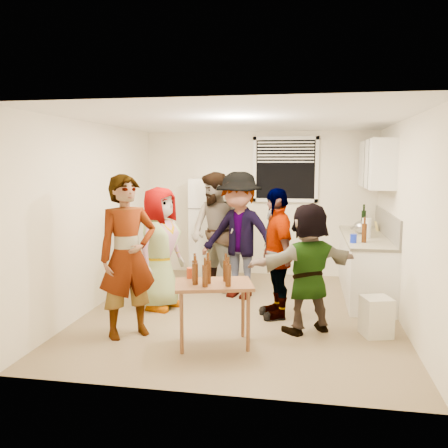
% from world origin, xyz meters
% --- Properties ---
extents(room, '(4.00, 4.50, 2.50)m').
position_xyz_m(room, '(0.00, 0.00, 0.00)').
color(room, white).
rests_on(room, ground).
extents(window, '(1.12, 0.10, 1.06)m').
position_xyz_m(window, '(0.45, 2.21, 1.85)').
color(window, white).
rests_on(window, room).
extents(refrigerator, '(0.70, 0.70, 1.70)m').
position_xyz_m(refrigerator, '(-0.75, 1.88, 0.85)').
color(refrigerator, white).
rests_on(refrigerator, ground).
extents(counter_lower, '(0.60, 2.20, 0.86)m').
position_xyz_m(counter_lower, '(1.70, 1.15, 0.43)').
color(counter_lower, white).
rests_on(counter_lower, ground).
extents(countertop, '(0.64, 2.22, 0.04)m').
position_xyz_m(countertop, '(1.70, 1.15, 0.88)').
color(countertop, '#B8B095').
rests_on(countertop, counter_lower).
extents(backsplash, '(0.03, 2.20, 0.36)m').
position_xyz_m(backsplash, '(1.99, 1.15, 1.08)').
color(backsplash, '#B0ABA0').
rests_on(backsplash, countertop).
extents(upper_cabinets, '(0.34, 1.60, 0.70)m').
position_xyz_m(upper_cabinets, '(1.83, 1.35, 1.95)').
color(upper_cabinets, white).
rests_on(upper_cabinets, room).
extents(kettle, '(0.33, 0.31, 0.22)m').
position_xyz_m(kettle, '(1.65, 1.35, 0.90)').
color(kettle, silver).
rests_on(kettle, countertop).
extents(paper_towel, '(0.13, 0.13, 0.28)m').
position_xyz_m(paper_towel, '(1.68, 0.97, 0.90)').
color(paper_towel, white).
rests_on(paper_towel, countertop).
extents(wine_bottle, '(0.07, 0.07, 0.29)m').
position_xyz_m(wine_bottle, '(1.75, 1.98, 0.90)').
color(wine_bottle, black).
rests_on(wine_bottle, countertop).
extents(beer_bottle_counter, '(0.07, 0.07, 0.26)m').
position_xyz_m(beer_bottle_counter, '(1.60, 0.53, 0.90)').
color(beer_bottle_counter, '#47230C').
rests_on(beer_bottle_counter, countertop).
extents(blue_cup, '(0.09, 0.09, 0.12)m').
position_xyz_m(blue_cup, '(1.46, 0.47, 0.90)').
color(blue_cup, '#132AD5').
rests_on(blue_cup, countertop).
extents(picture_frame, '(0.02, 0.17, 0.14)m').
position_xyz_m(picture_frame, '(1.92, 1.72, 0.97)').
color(picture_frame, '#EECF63').
rests_on(picture_frame, countertop).
extents(trash_bin, '(0.38, 0.38, 0.45)m').
position_xyz_m(trash_bin, '(1.64, -0.56, 0.25)').
color(trash_bin, silver).
rests_on(trash_bin, ground).
extents(serving_table, '(0.94, 0.74, 0.69)m').
position_xyz_m(serving_table, '(-0.14, -1.16, 0.00)').
color(serving_table, brown).
rests_on(serving_table, ground).
extents(beer_bottle_table, '(0.06, 0.06, 0.25)m').
position_xyz_m(beer_bottle_table, '(-0.19, -1.19, 0.69)').
color(beer_bottle_table, '#47230C').
rests_on(beer_bottle_table, serving_table).
extents(red_cup, '(0.09, 0.09, 0.12)m').
position_xyz_m(red_cup, '(-0.43, -0.99, 0.69)').
color(red_cup, '#A83916').
rests_on(red_cup, serving_table).
extents(guest_grey, '(1.83, 1.31, 0.53)m').
position_xyz_m(guest_grey, '(-1.11, 0.02, 0.00)').
color(guest_grey, gray).
rests_on(guest_grey, ground).
extents(guest_stripe, '(1.72, 1.84, 0.44)m').
position_xyz_m(guest_stripe, '(-1.15, -1.04, 0.00)').
color(guest_stripe, '#141933').
rests_on(guest_stripe, ground).
extents(guest_back_left, '(1.83, 1.99, 0.69)m').
position_xyz_m(guest_back_left, '(-0.54, 1.02, 0.00)').
color(guest_back_left, brown).
rests_on(guest_back_left, ground).
extents(guest_back_right, '(1.73, 2.13, 0.68)m').
position_xyz_m(guest_back_right, '(-0.13, 0.71, 0.00)').
color(guest_back_right, '#404045').
rests_on(guest_back_right, ground).
extents(guest_black, '(1.88, 1.45, 0.40)m').
position_xyz_m(guest_black, '(0.46, -0.08, 0.00)').
color(guest_black, black).
rests_on(guest_black, ground).
extents(guest_orange, '(2.00, 2.04, 0.45)m').
position_xyz_m(guest_orange, '(0.86, -0.55, 0.00)').
color(guest_orange, '#D1674D').
rests_on(guest_orange, ground).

